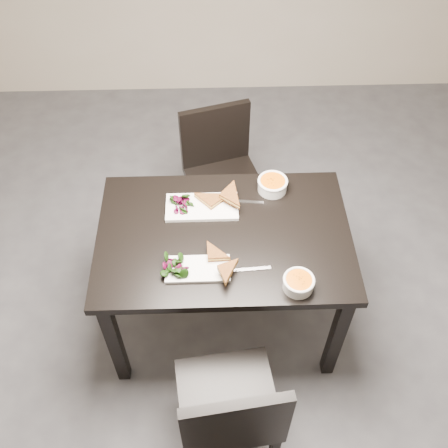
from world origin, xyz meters
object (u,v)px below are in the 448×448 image
soup_bowl_near (299,283)px  chair_far (221,168)px  plate_near (198,269)px  chair_near (231,412)px  soup_bowl_far (273,184)px  table (224,247)px  plate_far (202,207)px

soup_bowl_near → chair_far: bearing=106.3°
plate_near → chair_far: bearing=82.3°
chair_near → soup_bowl_far: 1.10m
plate_near → soup_bowl_near: soup_bowl_near is taller
soup_bowl_near → soup_bowl_far: bearing=95.5°
table → plate_near: (-0.12, -0.20, 0.11)m
plate_near → plate_far: bearing=86.9°
table → chair_far: chair_far is taller
soup_bowl_far → chair_far: bearing=118.8°
chair_near → plate_far: (-0.11, 0.91, 0.27)m
soup_bowl_near → soup_bowl_far: size_ratio=0.90×
soup_bowl_far → table: bearing=-131.8°
chair_far → soup_bowl_near: 1.13m
plate_near → plate_far: plate_far is taller
chair_far → soup_bowl_near: bearing=-89.7°
chair_far → chair_near: bearing=-106.0°
chair_far → plate_near: bearing=-113.7°
plate_far → soup_bowl_far: 0.38m
chair_far → soup_bowl_far: chair_far is taller
plate_near → table: bearing=59.0°
chair_far → plate_near: (-0.13, -0.94, 0.27)m
chair_near → chair_far: 1.48m
table → plate_far: 0.22m
chair_near → soup_bowl_far: chair_near is taller
chair_near → plate_far: 0.96m
plate_near → soup_bowl_far: soup_bowl_far is taller
chair_near → chair_far: (0.00, 1.48, 0.00)m
table → chair_near: 0.76m
plate_far → chair_near: bearing=-83.3°
soup_bowl_near → plate_far: soup_bowl_near is taller
chair_near → plate_near: chair_near is taller
table → plate_near: plate_near is taller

